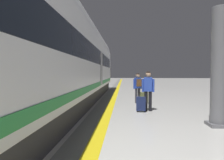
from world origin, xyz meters
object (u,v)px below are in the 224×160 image
(high_speed_train, at_px, (34,45))
(platform_pillar, at_px, (219,70))
(suitcase_near, at_px, (144,97))
(passenger_near, at_px, (138,85))
(suitcase_mid, at_px, (141,104))
(passenger_mid, at_px, (148,88))

(high_speed_train, relative_size, platform_pillar, 8.45)
(suitcase_near, bearing_deg, high_speed_train, -133.15)
(passenger_near, distance_m, suitcase_near, 0.71)
(platform_pillar, bearing_deg, suitcase_mid, 137.48)
(suitcase_near, xyz_separation_m, platform_pillar, (1.80, -4.13, 1.39))
(platform_pillar, bearing_deg, suitcase_near, 113.54)
(passenger_near, xyz_separation_m, platform_pillar, (2.11, -4.28, 0.77))
(passenger_near, xyz_separation_m, suitcase_mid, (-0.03, -2.31, -0.61))
(high_speed_train, xyz_separation_m, passenger_near, (3.60, 4.32, -1.55))
(suitcase_near, distance_m, suitcase_mid, 2.19)
(passenger_mid, xyz_separation_m, suitcase_mid, (-0.32, -0.24, -0.64))
(passenger_near, distance_m, suitcase_mid, 2.39)
(high_speed_train, distance_m, platform_pillar, 5.76)
(high_speed_train, distance_m, suitcase_near, 6.12)
(passenger_near, bearing_deg, platform_pillar, -63.74)
(suitcase_near, relative_size, suitcase_mid, 1.58)
(high_speed_train, xyz_separation_m, suitcase_near, (3.91, 4.17, -2.17))
(high_speed_train, bearing_deg, suitcase_near, 46.85)
(passenger_near, relative_size, passenger_mid, 0.95)
(passenger_near, bearing_deg, suitcase_near, -25.55)
(passenger_near, relative_size, suitcase_mid, 2.56)
(passenger_near, xyz_separation_m, passenger_mid, (0.29, -2.07, 0.03))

